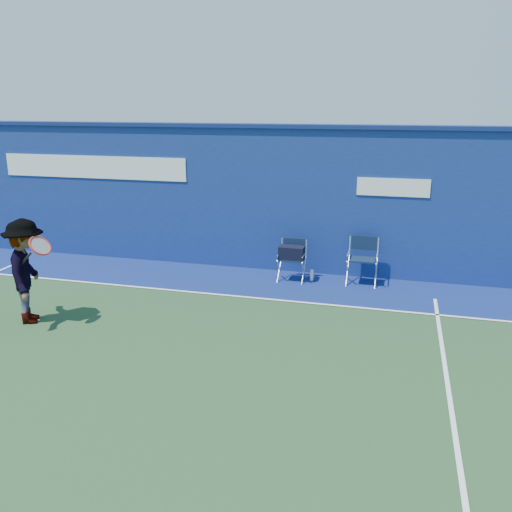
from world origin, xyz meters
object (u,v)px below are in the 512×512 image
(directors_chair_right, at_px, (362,270))
(water_bottle, at_px, (312,275))
(directors_chair_left, at_px, (292,264))
(tennis_player, at_px, (27,271))

(directors_chair_right, distance_m, water_bottle, 1.01)
(directors_chair_left, xyz_separation_m, tennis_player, (-3.76, -3.19, 0.51))
(tennis_player, bearing_deg, directors_chair_right, 33.04)
(directors_chair_right, bearing_deg, water_bottle, -176.61)
(directors_chair_right, distance_m, tennis_player, 6.17)
(directors_chair_left, height_order, water_bottle, directors_chair_left)
(water_bottle, xyz_separation_m, tennis_player, (-4.16, -3.29, 0.75))
(directors_chair_left, height_order, tennis_player, tennis_player)
(tennis_player, bearing_deg, directors_chair_left, 40.34)
(directors_chair_right, bearing_deg, directors_chair_left, -173.50)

